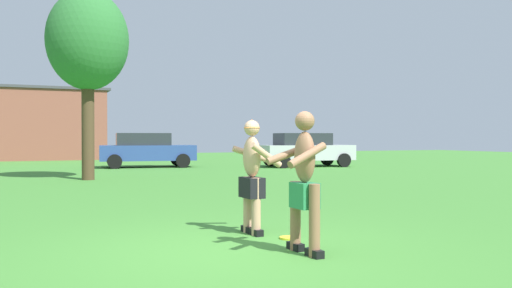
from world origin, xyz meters
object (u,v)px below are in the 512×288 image
Objects in this scene: player_with_cap at (252,172)px; car_silver_near_post at (305,149)px; player_in_green at (304,179)px; car_blue_far_end at (146,149)px; frisbee at (289,238)px; tree_right_field at (88,42)px.

player_with_cap is 0.37× the size of car_silver_near_post.
player_in_green reaches higher than car_blue_far_end.
car_blue_far_end is (1.85, 18.07, 0.81)m from frisbee.
frisbee is at bearing -82.99° from tree_right_field.
frisbee is (0.26, 0.88, -0.87)m from player_in_green.
player_with_cap is 17.60m from car_silver_near_post.
player_in_green is (0.06, -1.42, -0.00)m from player_with_cap.
tree_right_field is at bearing 95.71° from player_with_cap.
frisbee is 17.92m from car_silver_near_post.
car_silver_near_post is at bearing 21.49° from tree_right_field.
frisbee is 0.04× the size of tree_right_field.
tree_right_field is (-1.10, 10.99, 3.58)m from player_with_cap.
player_with_cap is 0.36× the size of car_blue_far_end.
car_silver_near_post and car_blue_far_end have the same top height.
frisbee is 0.06× the size of car_silver_near_post.
car_silver_near_post is at bearing 61.03° from player_in_green.
player_in_green is 12.96m from tree_right_field.
player_in_green reaches higher than car_silver_near_post.
frisbee is at bearing -59.30° from player_with_cap.
player_with_cap is 11.61m from tree_right_field.
player_in_green is 0.38× the size of car_blue_far_end.
player_in_green reaches higher than player_with_cap.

